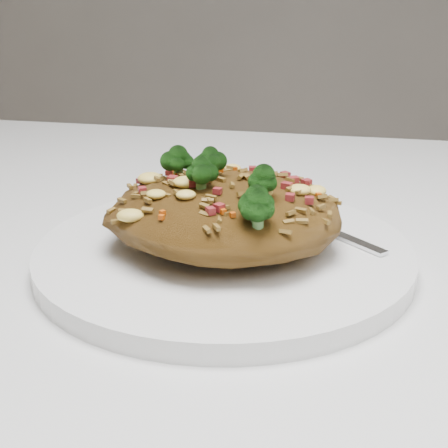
{
  "coord_description": "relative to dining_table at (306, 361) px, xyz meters",
  "views": [
    {
      "loc": [
        0.03,
        -0.42,
        0.93
      ],
      "look_at": [
        -0.06,
        -0.03,
        0.78
      ],
      "focal_mm": 50.0,
      "sensor_mm": 36.0,
      "label": 1
    }
  ],
  "objects": [
    {
      "name": "fork",
      "position": [
        -0.0,
        0.02,
        0.11
      ],
      "size": [
        0.13,
        0.12,
        0.0
      ],
      "rotation": [
        0.0,
        0.0,
        -0.73
      ],
      "color": "silver",
      "rests_on": "plate"
    },
    {
      "name": "fried_rice",
      "position": [
        -0.06,
        -0.03,
        0.14
      ],
      "size": [
        0.16,
        0.15,
        0.07
      ],
      "color": "brown",
      "rests_on": "plate"
    },
    {
      "name": "dining_table",
      "position": [
        0.0,
        0.0,
        0.0
      ],
      "size": [
        1.2,
        0.8,
        0.75
      ],
      "color": "silver",
      "rests_on": "ground"
    },
    {
      "name": "plate",
      "position": [
        -0.06,
        -0.03,
        0.1
      ],
      "size": [
        0.26,
        0.26,
        0.01
      ],
      "primitive_type": "cylinder",
      "color": "white",
      "rests_on": "dining_table"
    }
  ]
}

